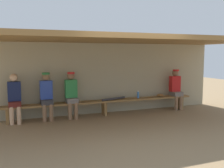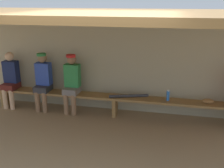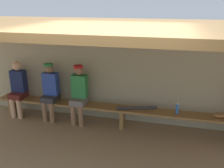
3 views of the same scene
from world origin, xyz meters
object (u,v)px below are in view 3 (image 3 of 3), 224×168
baseball_bat (137,108)px  player_in_red (50,89)px  baseball_glove_worn (219,115)px  water_bottle_clear (177,109)px  player_leftmost (18,87)px  player_middle (79,92)px  bench (123,111)px

baseball_bat → player_in_red: bearing=163.1°
baseball_glove_worn → water_bottle_clear: bearing=177.1°
player_in_red → water_bottle_clear: player_in_red is taller
player_leftmost → player_middle: 1.55m
player_leftmost → baseball_glove_worn: size_ratio=5.56×
player_middle → baseball_bat: player_middle is taller
bench → player_in_red: (-1.71, 0.00, 0.36)m
player_middle → baseball_glove_worn: player_middle is taller
bench → baseball_glove_worn: size_ratio=25.00×
water_bottle_clear → baseball_bat: water_bottle_clear is taller
water_bottle_clear → baseball_glove_worn: (0.82, 0.02, -0.06)m
bench → baseball_bat: size_ratio=6.91×
baseball_glove_worn → baseball_bat: (-1.66, -0.02, -0.01)m
player_leftmost → baseball_glove_worn: player_leftmost is taller
baseball_glove_worn → bench: bearing=176.3°
player_leftmost → player_middle: size_ratio=0.99×
player_leftmost → baseball_bat: (2.86, -0.00, -0.24)m
player_in_red → bench: bearing=-0.1°
bench → baseball_glove_worn: baseball_glove_worn is taller
bench → player_leftmost: 2.57m
player_leftmost → water_bottle_clear: (3.70, -0.00, -0.16)m
water_bottle_clear → player_leftmost: bearing=179.9°
baseball_bat → player_leftmost: bearing=163.1°
player_leftmost → player_middle: player_middle is taller
player_in_red → baseball_glove_worn: size_ratio=5.60×
bench → water_bottle_clear: bearing=-0.0°
bench → player_middle: (-1.00, 0.00, 0.36)m
bench → baseball_glove_worn: (1.97, 0.02, 0.12)m
player_middle → water_bottle_clear: size_ratio=5.85×
bench → baseball_bat: (0.31, -0.00, 0.11)m
player_in_red → player_middle: same height
water_bottle_clear → baseball_bat: bearing=179.9°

